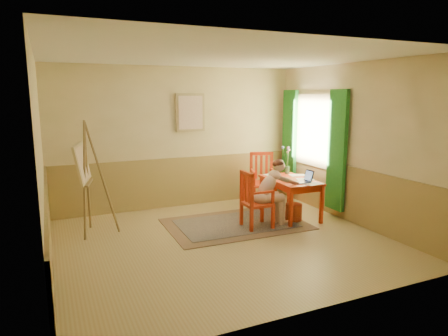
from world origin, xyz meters
name	(u,v)px	position (x,y,z in m)	size (l,w,h in m)	color
room	(224,152)	(0.00, 0.00, 1.40)	(5.04, 4.54, 2.84)	tan
wainscot	(205,198)	(0.00, 0.80, 0.50)	(5.00, 4.50, 1.00)	olive
window	(312,141)	(2.42, 1.10, 1.35)	(0.12, 2.01, 2.20)	white
wall_portrait	(190,113)	(0.25, 2.20, 1.90)	(0.60, 0.05, 0.76)	tan
rug	(236,224)	(0.53, 0.66, 0.01)	(2.43, 1.65, 0.02)	#8C7251
table	(290,184)	(1.64, 0.66, 0.63)	(0.77, 1.23, 0.72)	red
chair_left	(255,200)	(0.73, 0.36, 0.50)	(0.46, 0.44, 0.99)	red
chair_back	(262,179)	(1.57, 1.57, 0.54)	(0.62, 0.63, 1.09)	red
figure	(271,190)	(1.05, 0.36, 0.64)	(0.86, 0.37, 1.17)	#D5B08E
laptop	(304,180)	(1.69, 0.32, 0.76)	(0.36, 0.23, 0.21)	#1E2338
papers	(297,178)	(1.79, 0.68, 0.72)	(0.76, 1.28, 0.00)	white
vase	(287,161)	(1.87, 1.14, 0.97)	(0.19, 0.27, 0.55)	#3F724C
wastebasket	(294,212)	(1.57, 0.42, 0.16)	(0.30, 0.30, 0.32)	#B24527
easel	(85,168)	(-1.89, 1.23, 1.10)	(0.70, 0.83, 1.86)	olive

